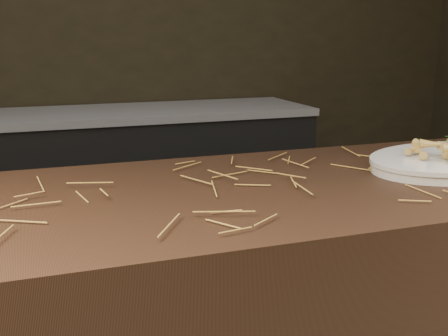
% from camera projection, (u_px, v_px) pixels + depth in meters
% --- Properties ---
extents(back_counter, '(1.82, 0.62, 0.84)m').
position_uv_depth(back_counter, '(147.00, 183.00, 3.16)').
color(back_counter, black).
rests_on(back_counter, ground).
extents(straw_bedding, '(1.40, 0.60, 0.02)m').
position_uv_depth(straw_bedding, '(182.00, 190.00, 1.23)').
color(straw_bedding, '#AF8D34').
rests_on(straw_bedding, main_counter).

